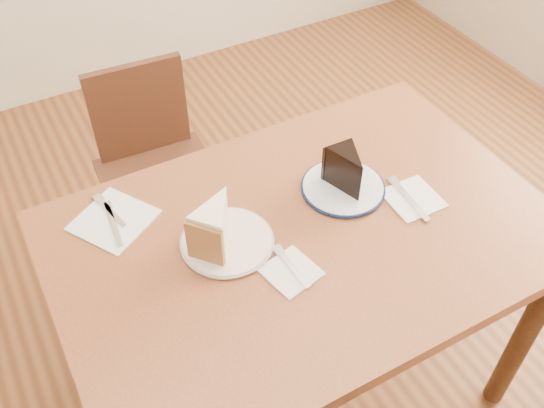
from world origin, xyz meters
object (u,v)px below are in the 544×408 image
at_px(plate_navy, 343,187).
at_px(chocolate_cake, 349,174).
at_px(plate_cream, 227,242).
at_px(carrot_cake, 217,224).
at_px(table, 304,257).
at_px(chair_far, 157,169).

distance_m(plate_navy, chocolate_cake, 0.06).
distance_m(plate_cream, carrot_cake, 0.06).
relative_size(plate_cream, carrot_cake, 1.76).
xyz_separation_m(table, chocolate_cake, (0.16, 0.07, 0.16)).
distance_m(chair_far, chocolate_cake, 0.83).
relative_size(chair_far, carrot_cake, 6.45).
bearing_deg(chair_far, plate_navy, 118.49).
xyz_separation_m(plate_cream, plate_navy, (0.34, 0.02, 0.00)).
xyz_separation_m(table, plate_cream, (-0.18, 0.06, 0.10)).
bearing_deg(plate_cream, chocolate_cake, 2.06).
height_order(chair_far, plate_cream, chair_far).
bearing_deg(plate_cream, plate_navy, 3.91).
xyz_separation_m(table, chair_far, (-0.14, 0.73, -0.22)).
height_order(chair_far, plate_navy, chair_far).
relative_size(chair_far, chocolate_cake, 7.15).
bearing_deg(plate_cream, table, -17.10).
relative_size(table, chair_far, 1.54).
bearing_deg(table, chocolate_cake, 22.64).
bearing_deg(chair_far, plate_cream, 90.34).
distance_m(table, plate_navy, 0.21).
distance_m(table, chair_far, 0.78).
height_order(chair_far, chocolate_cake, chocolate_cake).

